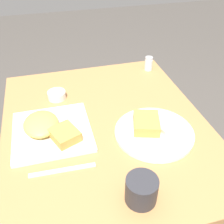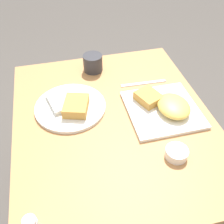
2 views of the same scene
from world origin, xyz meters
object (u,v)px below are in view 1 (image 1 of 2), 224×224
(plate_oval_far, at_px, (153,130))
(butter_knife, at_px, (63,170))
(salt_shaker, at_px, (149,64))
(coffee_mug, at_px, (141,190))
(plate_square_near, at_px, (49,129))
(sauce_ramekin, at_px, (57,95))

(plate_oval_far, relative_size, butter_knife, 1.37)
(butter_knife, bearing_deg, salt_shaker, 50.00)
(plate_oval_far, height_order, coffee_mug, coffee_mug)
(plate_square_near, xyz_separation_m, salt_shaker, (-0.37, 0.53, 0.01))
(butter_knife, relative_size, coffee_mug, 2.31)
(plate_square_near, height_order, butter_knife, plate_square_near)
(plate_oval_far, bearing_deg, coffee_mug, -29.26)
(salt_shaker, height_order, coffee_mug, coffee_mug)
(sauce_ramekin, distance_m, coffee_mug, 0.61)
(plate_square_near, height_order, salt_shaker, salt_shaker)
(plate_square_near, height_order, plate_oval_far, plate_square_near)
(plate_square_near, bearing_deg, salt_shaker, 124.91)
(plate_square_near, xyz_separation_m, coffee_mug, (0.35, 0.23, 0.02))
(plate_oval_far, distance_m, coffee_mug, 0.29)
(sauce_ramekin, relative_size, coffee_mug, 0.85)
(plate_square_near, relative_size, coffee_mug, 3.09)
(plate_square_near, distance_m, salt_shaker, 0.65)
(sauce_ramekin, bearing_deg, salt_shaker, 106.61)
(plate_oval_far, relative_size, coffee_mug, 3.17)
(plate_oval_far, height_order, sauce_ramekin, plate_oval_far)
(coffee_mug, bearing_deg, plate_square_near, -146.86)
(sauce_ramekin, xyz_separation_m, butter_knife, (0.42, -0.02, -0.02))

